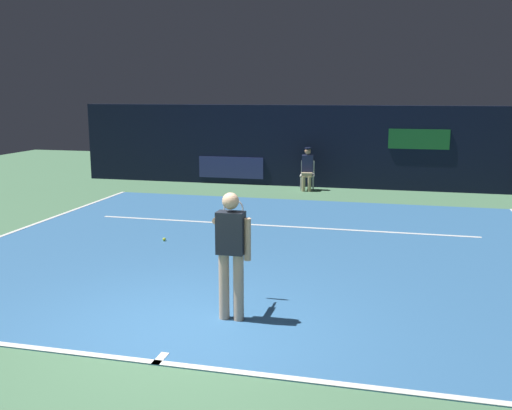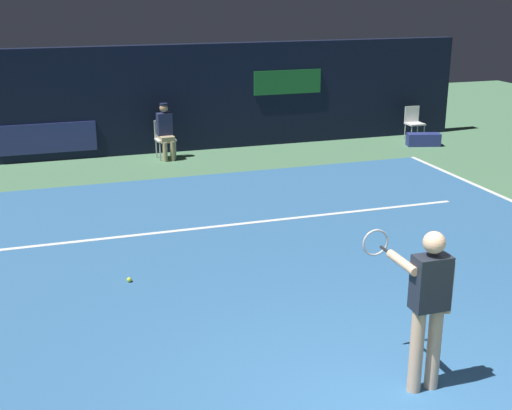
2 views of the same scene
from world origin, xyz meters
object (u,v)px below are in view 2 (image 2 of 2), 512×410
object	(u,v)px
tennis_player	(427,301)
tennis_ball	(129,280)
equipment_bag	(423,140)
courtside_chair_near	(414,121)
line_judge_on_chair	(165,130)

from	to	relation	value
tennis_player	tennis_ball	distance (m)	4.45
tennis_player	equipment_bag	bearing A→B (deg)	58.65
tennis_ball	equipment_bag	size ratio (longest dim) A/B	0.08
courtside_chair_near	tennis_ball	distance (m)	11.02
tennis_ball	equipment_bag	distance (m)	10.47
equipment_bag	courtside_chair_near	bearing A→B (deg)	96.23
courtside_chair_near	tennis_ball	size ratio (longest dim) A/B	12.94
equipment_bag	tennis_ball	bearing A→B (deg)	-128.09
line_judge_on_chair	courtside_chair_near	world-z (taller)	line_judge_on_chair
line_judge_on_chair	tennis_ball	size ratio (longest dim) A/B	19.41
tennis_player	equipment_bag	size ratio (longest dim) A/B	2.06
line_judge_on_chair	courtside_chair_near	size ratio (longest dim) A/B	1.50
line_judge_on_chair	courtside_chair_near	bearing A→B (deg)	0.30
tennis_player	line_judge_on_chair	world-z (taller)	tennis_player
tennis_player	courtside_chair_near	bearing A→B (deg)	59.96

